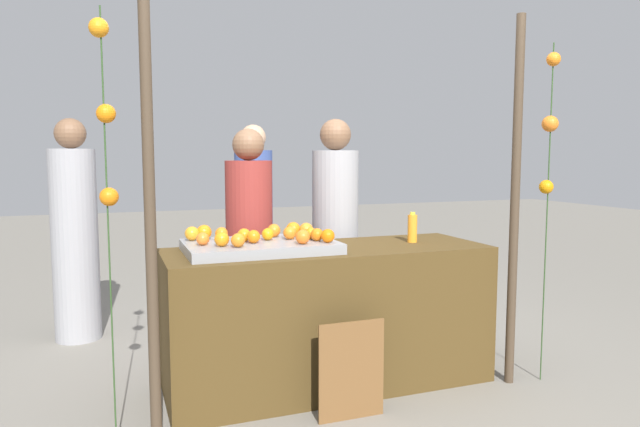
# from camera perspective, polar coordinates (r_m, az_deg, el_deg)

# --- Properties ---
(ground_plane) EXTENTS (24.00, 24.00, 0.00)m
(ground_plane) POSITION_cam_1_polar(r_m,az_deg,el_deg) (3.78, 0.83, -16.54)
(ground_plane) COLOR gray
(stall_counter) EXTENTS (2.01, 0.71, 0.87)m
(stall_counter) POSITION_cam_1_polar(r_m,az_deg,el_deg) (3.64, 0.84, -10.21)
(stall_counter) COLOR #4C3819
(stall_counter) RESTS_ON ground_plane
(orange_tray) EXTENTS (0.88, 0.57, 0.06)m
(orange_tray) POSITION_cam_1_polar(r_m,az_deg,el_deg) (3.42, -5.99, -3.31)
(orange_tray) COLOR gray
(orange_tray) RESTS_ON stall_counter
(orange_0) EXTENTS (0.08, 0.08, 0.08)m
(orange_0) POSITION_cam_1_polar(r_m,az_deg,el_deg) (3.41, -0.30, -2.12)
(orange_0) COLOR orange
(orange_0) RESTS_ON orange_tray
(orange_1) EXTENTS (0.08, 0.08, 0.08)m
(orange_1) POSITION_cam_1_polar(r_m,az_deg,el_deg) (3.59, -4.65, -1.71)
(orange_1) COLOR orange
(orange_1) RESTS_ON orange_tray
(orange_2) EXTENTS (0.08, 0.08, 0.08)m
(orange_2) POSITION_cam_1_polar(r_m,az_deg,el_deg) (3.35, -6.67, -2.31)
(orange_2) COLOR orange
(orange_2) RESTS_ON orange_tray
(orange_3) EXTENTS (0.08, 0.08, 0.08)m
(orange_3) POSITION_cam_1_polar(r_m,az_deg,el_deg) (3.52, -9.83, -1.97)
(orange_3) COLOR orange
(orange_3) RESTS_ON orange_tray
(orange_4) EXTENTS (0.09, 0.09, 0.09)m
(orange_4) POSITION_cam_1_polar(r_m,az_deg,el_deg) (3.61, -1.39, -1.62)
(orange_4) COLOR orange
(orange_4) RESTS_ON orange_tray
(orange_5) EXTENTS (0.09, 0.09, 0.09)m
(orange_5) POSITION_cam_1_polar(r_m,az_deg,el_deg) (3.62, -2.69, -1.57)
(orange_5) COLOR orange
(orange_5) RESTS_ON orange_tray
(orange_6) EXTENTS (0.07, 0.07, 0.07)m
(orange_6) POSITION_cam_1_polar(r_m,az_deg,el_deg) (3.46, -5.26, -2.07)
(orange_6) COLOR orange
(orange_6) RESTS_ON orange_tray
(orange_7) EXTENTS (0.07, 0.07, 0.07)m
(orange_7) POSITION_cam_1_polar(r_m,az_deg,el_deg) (3.32, -11.65, -2.50)
(orange_7) COLOR orange
(orange_7) RESTS_ON orange_tray
(orange_8) EXTENTS (0.08, 0.08, 0.08)m
(orange_8) POSITION_cam_1_polar(r_m,az_deg,el_deg) (3.41, -7.61, -2.16)
(orange_8) COLOR orange
(orange_8) RESTS_ON orange_tray
(orange_9) EXTENTS (0.09, 0.09, 0.09)m
(orange_9) POSITION_cam_1_polar(r_m,az_deg,el_deg) (3.51, -12.69, -1.97)
(orange_9) COLOR orange
(orange_9) RESTS_ON orange_tray
(orange_10) EXTENTS (0.08, 0.08, 0.08)m
(orange_10) POSITION_cam_1_polar(r_m,az_deg,el_deg) (3.30, -1.75, -2.35)
(orange_10) COLOR orange
(orange_10) RESTS_ON orange_tray
(orange_11) EXTENTS (0.07, 0.07, 0.07)m
(orange_11) POSITION_cam_1_polar(r_m,az_deg,el_deg) (3.49, -0.93, -1.99)
(orange_11) COLOR orange
(orange_11) RESTS_ON orange_tray
(orange_12) EXTENTS (0.08, 0.08, 0.08)m
(orange_12) POSITION_cam_1_polar(r_m,az_deg,el_deg) (3.21, -8.21, -2.67)
(orange_12) COLOR orange
(orange_12) RESTS_ON orange_tray
(orange_13) EXTENTS (0.08, 0.08, 0.08)m
(orange_13) POSITION_cam_1_polar(r_m,az_deg,el_deg) (3.35, 0.79, -2.25)
(orange_13) COLOR orange
(orange_13) RESTS_ON orange_tray
(orange_14) EXTENTS (0.09, 0.09, 0.09)m
(orange_14) POSITION_cam_1_polar(r_m,az_deg,el_deg) (3.55, -11.52, -1.84)
(orange_14) COLOR orange
(orange_14) RESTS_ON orange_tray
(orange_15) EXTENTS (0.08, 0.08, 0.08)m
(orange_15) POSITION_cam_1_polar(r_m,az_deg,el_deg) (3.48, -3.05, -1.95)
(orange_15) COLOR orange
(orange_15) RESTS_ON orange_tray
(orange_16) EXTENTS (0.08, 0.08, 0.08)m
(orange_16) POSITION_cam_1_polar(r_m,az_deg,el_deg) (3.26, -9.80, -2.55)
(orange_16) COLOR orange
(orange_16) RESTS_ON orange_tray
(juice_bottle) EXTENTS (0.06, 0.06, 0.20)m
(juice_bottle) POSITION_cam_1_polar(r_m,az_deg,el_deg) (3.81, 9.23, -1.45)
(juice_bottle) COLOR orange
(juice_bottle) RESTS_ON stall_counter
(chalkboard_sign) EXTENTS (0.38, 0.03, 0.56)m
(chalkboard_sign) POSITION_cam_1_polar(r_m,az_deg,el_deg) (3.22, 3.11, -15.48)
(chalkboard_sign) COLOR brown
(chalkboard_sign) RESTS_ON ground_plane
(vendor_left) EXTENTS (0.33, 0.33, 1.62)m
(vendor_left) POSITION_cam_1_polar(r_m,az_deg,el_deg) (4.02, -7.06, -4.00)
(vendor_left) COLOR maroon
(vendor_left) RESTS_ON ground_plane
(vendor_right) EXTENTS (0.34, 0.34, 1.71)m
(vendor_right) POSITION_cam_1_polar(r_m,az_deg,el_deg) (4.26, 1.52, -2.88)
(vendor_right) COLOR #99999E
(vendor_right) RESTS_ON ground_plane
(crowd_person_0) EXTENTS (0.34, 0.34, 1.72)m
(crowd_person_0) POSITION_cam_1_polar(r_m,az_deg,el_deg) (5.26, -6.61, -1.20)
(crowd_person_0) COLOR #384C8C
(crowd_person_0) RESTS_ON ground_plane
(crowd_person_1) EXTENTS (0.35, 0.35, 1.72)m
(crowd_person_1) POSITION_cam_1_polar(r_m,az_deg,el_deg) (4.81, -23.33, -2.26)
(crowd_person_1) COLOR #99999E
(crowd_person_1) RESTS_ON ground_plane
(canopy_post_left) EXTENTS (0.06, 0.06, 2.28)m
(canopy_post_left) POSITION_cam_1_polar(r_m,az_deg,el_deg) (2.89, -16.64, -0.31)
(canopy_post_left) COLOR #473828
(canopy_post_left) RESTS_ON ground_plane
(canopy_post_right) EXTENTS (0.06, 0.06, 2.28)m
(canopy_post_right) POSITION_cam_1_polar(r_m,az_deg,el_deg) (3.72, 18.92, 0.94)
(canopy_post_right) COLOR #473828
(canopy_post_right) RESTS_ON ground_plane
(garland_strand_left) EXTENTS (0.11, 0.09, 2.12)m
(garland_strand_left) POSITION_cam_1_polar(r_m,az_deg,el_deg) (2.87, -20.74, 8.79)
(garland_strand_left) COLOR #2D4C23
(garland_strand_left) RESTS_ON ground_plane
(garland_strand_right) EXTENTS (0.10, 0.10, 2.12)m
(garland_strand_right) POSITION_cam_1_polar(r_m,az_deg,el_deg) (3.82, 22.00, 7.70)
(garland_strand_right) COLOR #2D4C23
(garland_strand_right) RESTS_ON ground_plane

